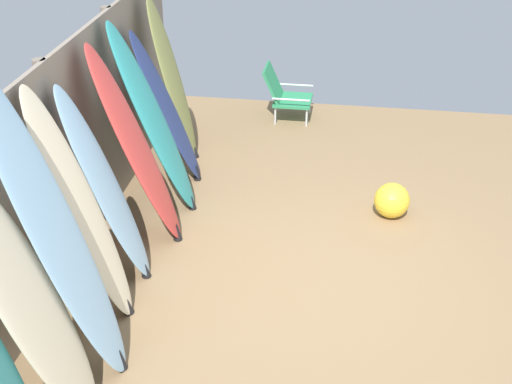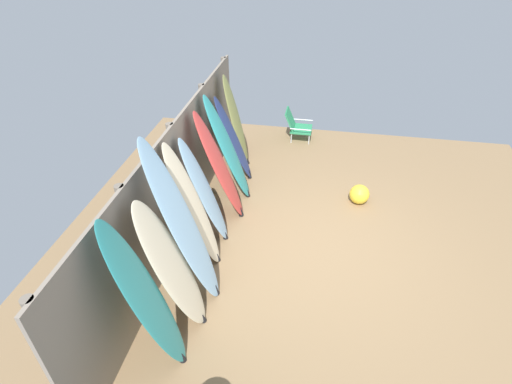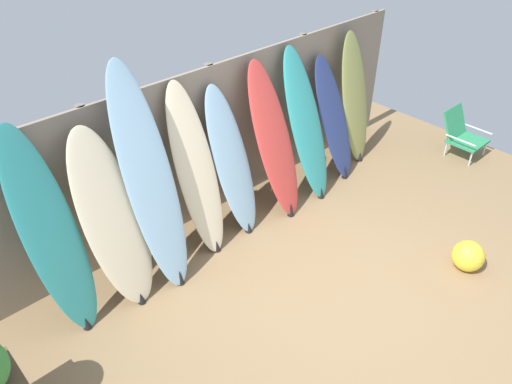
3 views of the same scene
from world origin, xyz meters
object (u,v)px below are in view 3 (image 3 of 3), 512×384
(beach_chair, at_px, (462,133))
(surfboard_cream_3, at_px, (196,172))
(surfboard_skyblue_2, at_px, (150,182))
(surfboard_olive_8, at_px, (355,100))
(surfboard_red_5, at_px, (274,142))
(surfboard_navy_7, at_px, (334,120))
(surfboard_teal_6, at_px, (306,126))
(beach_ball, at_px, (468,256))
(surfboard_skyblue_4, at_px, (232,163))
(surfboard_teal_0, at_px, (51,236))
(surfboard_cream_1, at_px, (113,221))

(beach_chair, bearing_deg, surfboard_cream_3, -179.89)
(surfboard_skyblue_2, bearing_deg, surfboard_olive_8, 1.89)
(surfboard_olive_8, bearing_deg, surfboard_cream_3, -179.40)
(surfboard_cream_3, height_order, beach_chair, surfboard_cream_3)
(surfboard_red_5, bearing_deg, surfboard_navy_7, 2.17)
(surfboard_teal_6, height_order, beach_ball, surfboard_teal_6)
(surfboard_olive_8, bearing_deg, beach_chair, -40.35)
(surfboard_skyblue_4, height_order, surfboard_teal_6, surfboard_teal_6)
(surfboard_teal_0, bearing_deg, surfboard_skyblue_2, -3.41)
(surfboard_skyblue_4, bearing_deg, surfboard_teal_6, -3.40)
(surfboard_skyblue_4, relative_size, surfboard_teal_6, 0.92)
(surfboard_teal_6, relative_size, beach_chair, 2.82)
(surfboard_olive_8, bearing_deg, surfboard_cream_1, -178.38)
(surfboard_red_5, height_order, surfboard_olive_8, surfboard_red_5)
(surfboard_olive_8, xyz_separation_m, beach_ball, (-0.91, -2.29, -0.70))
(surfboard_skyblue_2, bearing_deg, surfboard_red_5, -0.15)
(surfboard_cream_3, distance_m, surfboard_teal_6, 1.59)
(beach_chair, bearing_deg, surfboard_olive_8, 154.19)
(surfboard_cream_1, bearing_deg, surfboard_navy_7, 0.63)
(surfboard_teal_6, relative_size, surfboard_navy_7, 1.16)
(surfboard_cream_1, xyz_separation_m, surfboard_teal_6, (2.61, 0.00, 0.03))
(surfboard_teal_0, height_order, surfboard_navy_7, surfboard_teal_0)
(surfboard_teal_0, bearing_deg, surfboard_teal_6, -0.95)
(surfboard_cream_1, distance_m, surfboard_navy_7, 3.19)
(surfboard_teal_0, distance_m, surfboard_cream_3, 1.56)
(surfboard_skyblue_2, height_order, surfboard_skyblue_4, surfboard_skyblue_2)
(surfboard_cream_1, relative_size, surfboard_olive_8, 1.00)
(surfboard_cream_3, bearing_deg, beach_chair, -14.43)
(surfboard_skyblue_4, distance_m, beach_chair, 3.58)
(surfboard_navy_7, distance_m, surfboard_olive_8, 0.52)
(surfboard_teal_0, relative_size, surfboard_olive_8, 1.11)
(surfboard_teal_0, relative_size, surfboard_cream_1, 1.11)
(surfboard_cream_1, height_order, surfboard_red_5, surfboard_red_5)
(surfboard_skyblue_2, xyz_separation_m, surfboard_cream_3, (0.59, 0.08, -0.19))
(surfboard_red_5, height_order, beach_chair, surfboard_red_5)
(surfboard_red_5, bearing_deg, surfboard_cream_3, 175.43)
(surfboard_navy_7, bearing_deg, surfboard_cream_1, -179.37)
(surfboard_cream_1, bearing_deg, surfboard_teal_0, 174.18)
(surfboard_skyblue_4, relative_size, surfboard_red_5, 0.93)
(surfboard_cream_1, distance_m, surfboard_skyblue_4, 1.49)
(surfboard_cream_1, height_order, beach_chair, surfboard_cream_1)
(surfboard_olive_8, bearing_deg, surfboard_skyblue_4, -179.07)
(surfboard_cream_3, relative_size, surfboard_teal_6, 1.01)
(beach_chair, bearing_deg, beach_ball, -134.63)
(surfboard_skyblue_2, relative_size, surfboard_skyblue_4, 1.32)
(surfboard_navy_7, height_order, beach_ball, surfboard_navy_7)
(beach_chair, xyz_separation_m, beach_ball, (-2.12, -1.27, -0.16))
(surfboard_skyblue_2, distance_m, surfboard_skyblue_4, 1.09)
(surfboard_skyblue_2, height_order, surfboard_olive_8, surfboard_skyblue_2)
(surfboard_skyblue_4, distance_m, surfboard_navy_7, 1.70)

